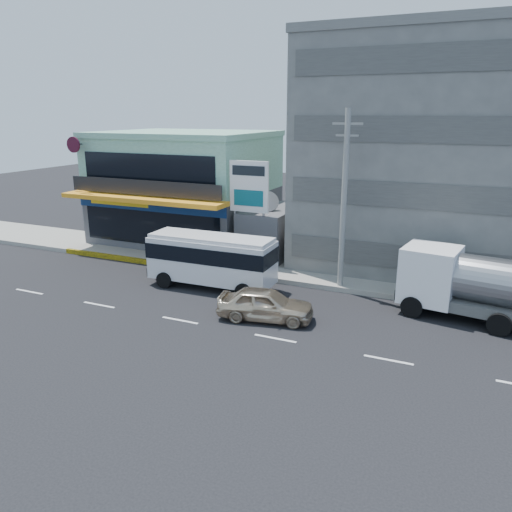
{
  "coord_description": "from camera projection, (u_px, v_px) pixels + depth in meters",
  "views": [
    {
      "loc": [
        12.51,
        -19.06,
        9.76
      ],
      "look_at": [
        1.88,
        4.9,
        2.2
      ],
      "focal_mm": 35.0,
      "sensor_mm": 36.0,
      "label": 1
    }
  ],
  "objects": [
    {
      "name": "sidewalk",
      "position": [
        333.0,
        275.0,
        30.68
      ],
      "size": [
        70.0,
        5.0,
        0.3
      ],
      "primitive_type": "cube",
      "color": "gray",
      "rests_on": "ground"
    },
    {
      "name": "gap_structure",
      "position": [
        273.0,
        233.0,
        34.38
      ],
      "size": [
        3.0,
        6.0,
        3.5
      ],
      "primitive_type": "cube",
      "color": "#404044",
      "rests_on": "ground"
    },
    {
      "name": "billboard",
      "position": [
        249.0,
        193.0,
        31.23
      ],
      "size": [
        2.6,
        0.18,
        6.9
      ],
      "color": "gray",
      "rests_on": "ground"
    },
    {
      "name": "concrete_building",
      "position": [
        437.0,
        158.0,
        31.66
      ],
      "size": [
        16.0,
        12.0,
        14.0
      ],
      "primitive_type": "cube",
      "color": "gray",
      "rests_on": "ground"
    },
    {
      "name": "tanker_truck",
      "position": [
        486.0,
        287.0,
        23.64
      ],
      "size": [
        8.82,
        3.87,
        3.36
      ],
      "color": "white",
      "rests_on": "ground"
    },
    {
      "name": "ground",
      "position": [
        180.0,
        320.0,
        24.32
      ],
      "size": [
        120.0,
        120.0,
        0.0
      ],
      "primitive_type": "plane",
      "color": "black",
      "rests_on": "ground"
    },
    {
      "name": "motorcycle_rider",
      "position": [
        165.0,
        270.0,
        29.81
      ],
      "size": [
        1.63,
        0.7,
        2.04
      ],
      "color": "#520B19",
      "rests_on": "ground"
    },
    {
      "name": "utility_pole_near",
      "position": [
        344.0,
        201.0,
        27.06
      ],
      "size": [
        1.6,
        0.3,
        10.0
      ],
      "color": "#999993",
      "rests_on": "ground"
    },
    {
      "name": "shop_building",
      "position": [
        187.0,
        190.0,
        38.58
      ],
      "size": [
        12.4,
        11.7,
        8.0
      ],
      "color": "#404044",
      "rests_on": "ground"
    },
    {
      "name": "minibus",
      "position": [
        211.0,
        257.0,
        28.44
      ],
      "size": [
        7.39,
        2.71,
        3.07
      ],
      "color": "silver",
      "rests_on": "ground"
    },
    {
      "name": "satellite_dish",
      "position": [
        267.0,
        210.0,
        32.99
      ],
      "size": [
        1.5,
        1.5,
        0.15
      ],
      "primitive_type": "cylinder",
      "color": "slate",
      "rests_on": "gap_structure"
    },
    {
      "name": "sedan",
      "position": [
        265.0,
        304.0,
        24.24
      ],
      "size": [
        4.93,
        2.7,
        1.59
      ],
      "primitive_type": "imported",
      "rotation": [
        0.0,
        0.0,
        1.76
      ],
      "color": "beige",
      "rests_on": "ground"
    }
  ]
}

